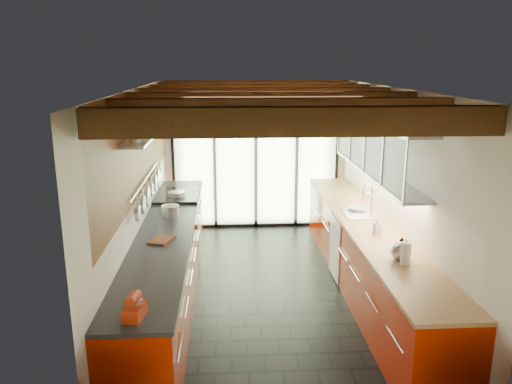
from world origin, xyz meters
TOP-DOWN VIEW (x-y plane):
  - ground at (0.00, 0.00)m, footprint 5.50×5.50m
  - room_shell at (0.00, 0.00)m, footprint 5.50×5.50m
  - ceiling_beams at (-0.00, 0.38)m, footprint 3.14×5.06m
  - glass_door at (0.00, 2.69)m, footprint 2.95×0.10m
  - left_counter at (-1.28, 0.00)m, footprint 0.68×5.00m
  - range_stove at (-1.28, 1.45)m, footprint 0.66×0.90m
  - right_counter at (1.27, 0.00)m, footprint 0.68×5.00m
  - sink_assembly at (1.29, 0.40)m, footprint 0.45×0.52m
  - upper_cabinets_right at (1.43, 0.30)m, footprint 0.34×3.00m
  - left_wall_fixtures at (-1.47, 0.29)m, footprint 0.28×2.60m
  - stand_mixer at (-1.27, -2.24)m, footprint 0.18×0.26m
  - pot_large at (-1.27, 0.47)m, footprint 0.24×0.24m
  - pot_small at (-1.27, 1.36)m, footprint 0.29×0.29m
  - cutting_board at (-1.27, -0.49)m, footprint 0.31×0.36m
  - kettle at (1.27, -1.19)m, footprint 0.27×0.30m
  - paper_towel at (1.27, -1.32)m, footprint 0.14×0.14m
  - soap_bottle at (1.27, -0.38)m, footprint 0.09×0.10m
  - bowl at (1.27, 0.56)m, footprint 0.27×0.27m

SIDE VIEW (x-z plane):
  - ground at x=0.00m, z-range 0.00..0.00m
  - right_counter at x=1.27m, z-range 0.00..0.92m
  - left_counter at x=-1.28m, z-range 0.00..0.92m
  - range_stove at x=-1.28m, z-range -0.01..0.96m
  - cutting_board at x=-1.27m, z-range 0.92..0.95m
  - bowl at x=1.27m, z-range 0.92..0.98m
  - sink_assembly at x=1.29m, z-range 0.75..1.17m
  - pot_small at x=-1.27m, z-range 0.92..1.02m
  - pot_large at x=-1.27m, z-range 0.92..1.07m
  - stand_mixer at x=-1.27m, z-range 0.90..1.12m
  - soap_bottle at x=1.27m, z-range 0.92..1.11m
  - kettle at x=1.27m, z-range 0.90..1.16m
  - paper_towel at x=1.27m, z-range 0.90..1.18m
  - room_shell at x=0.00m, z-range -1.10..4.40m
  - glass_door at x=0.00m, z-range 0.21..3.11m
  - left_wall_fixtures at x=-1.47m, z-range 1.31..2.26m
  - upper_cabinets_right at x=1.43m, z-range 0.35..3.35m
  - ceiling_beams at x=0.00m, z-range 0.01..4.91m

